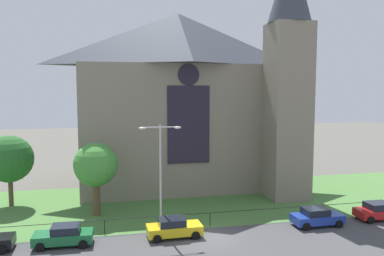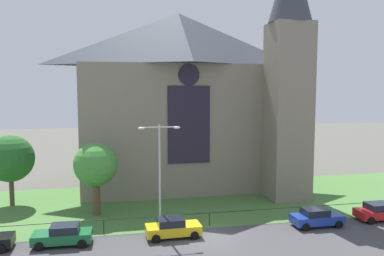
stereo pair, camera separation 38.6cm
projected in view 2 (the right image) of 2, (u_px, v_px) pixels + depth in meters
name	position (u px, v px, depth m)	size (l,w,h in m)	color
ground	(186.00, 201.00, 40.43)	(160.00, 160.00, 0.00)	#56544C
road_asphalt	(217.00, 247.00, 28.74)	(120.00, 8.00, 0.01)	#424244
grass_verge	(190.00, 207.00, 38.48)	(120.00, 20.00, 0.01)	#477538
church_building	(186.00, 98.00, 46.15)	(23.20, 16.20, 26.00)	gray
iron_railing	(209.00, 214.00, 33.14)	(34.49, 0.07, 1.13)	black
tree_left_near	(96.00, 165.00, 35.70)	(3.92, 3.92, 6.60)	brown
tree_left_far	(10.00, 159.00, 38.64)	(4.55, 4.55, 6.92)	brown
streetlamp_near	(160.00, 164.00, 31.76)	(3.37, 0.26, 8.57)	#B2B2B7
parked_car_green	(63.00, 235.00, 29.13)	(4.26, 2.13, 1.51)	#196033
parked_car_yellow	(173.00, 228.00, 30.66)	(4.25, 2.12, 1.51)	gold
parked_car_blue	(317.00, 217.00, 33.13)	(4.21, 2.05, 1.51)	#1E3899
parked_car_red	(380.00, 212.00, 34.65)	(4.25, 2.11, 1.51)	#B21919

